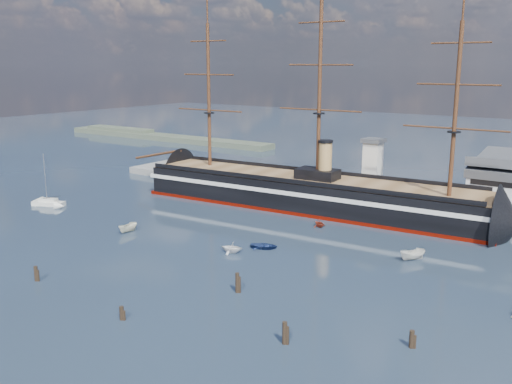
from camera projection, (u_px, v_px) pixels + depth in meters
The scene contains 16 objects.
ground at pixel (294, 233), 122.13m from camera, with size 600.00×600.00×0.00m, color #222D39.
quay at pixel (401, 206), 145.33m from camera, with size 180.00×18.00×2.00m, color slate.
quay_tower at pixel (372, 167), 144.69m from camera, with size 5.00×5.00×15.00m.
shoreline at pixel (150, 135), 275.57m from camera, with size 120.00×10.00×4.00m.
warship at pixel (304, 192), 142.49m from camera, with size 113.35×21.68×53.94m.
sailboat at pixel (48, 202), 145.14m from camera, with size 8.65×5.60×13.39m.
motorboat_a at pixel (128, 232), 122.22m from camera, with size 5.90×2.16×2.36m, color white.
motorboat_b at pixel (264, 249), 111.58m from camera, with size 3.35×1.34×1.56m, color navy.
motorboat_c at pixel (412, 260), 104.85m from camera, with size 6.34×2.32×2.54m, color silver.
motorboat_d at pixel (319, 227), 126.26m from camera, with size 5.40×2.34×1.98m, color maroon.
motorboat_g at pixel (232, 253), 109.09m from camera, with size 6.74×2.92×2.47m, color white.
piling_near_left at pixel (37, 281), 94.99m from camera, with size 0.64×0.64×3.28m, color black.
piling_near_mid at pixel (122, 320), 80.58m from camera, with size 0.64×0.64×2.72m, color black.
piling_near_right at pixel (284, 344), 73.63m from camera, with size 0.64×0.64×3.79m, color black.
piling_far_right at pixel (411, 348), 72.64m from camera, with size 0.64×0.64×3.07m, color black.
piling_extra at pixel (237, 292), 90.19m from camera, with size 0.64×0.64×3.98m, color black.
Camera 1 is at (60.39, -60.80, 35.40)m, focal length 40.00 mm.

